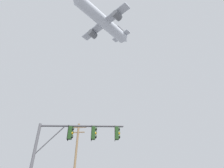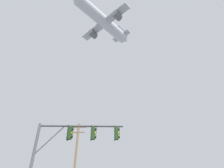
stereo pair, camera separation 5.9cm
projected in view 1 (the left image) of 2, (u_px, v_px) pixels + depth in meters
name	position (u px, v px, depth m)	size (l,w,h in m)	color
signal_pole_near	(71.00, 143.00, 12.96)	(6.15, 1.04, 6.20)	#4C4C51
utility_pole	(75.00, 162.00, 23.28)	(2.20, 0.28, 10.56)	brown
airplane	(103.00, 21.00, 57.60)	(17.13, 21.43, 6.64)	#B7BCC6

